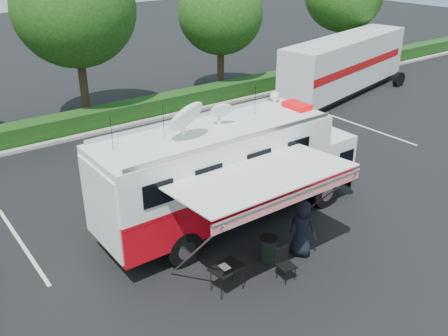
# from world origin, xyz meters

# --- Properties ---
(ground_plane) EXTENTS (120.00, 120.00, 0.00)m
(ground_plane) POSITION_xyz_m (0.00, 0.00, 0.00)
(ground_plane) COLOR black
(ground_plane) RESTS_ON ground
(back_border) EXTENTS (60.00, 6.14, 8.87)m
(back_border) POSITION_xyz_m (1.14, 12.90, 5.00)
(back_border) COLOR #9E998E
(back_border) RESTS_ON ground_plane
(stall_lines) EXTENTS (24.12, 5.50, 0.01)m
(stall_lines) POSITION_xyz_m (-0.50, 3.00, 0.00)
(stall_lines) COLOR silver
(stall_lines) RESTS_ON ground_plane
(command_truck) EXTENTS (9.74, 2.68, 4.68)m
(command_truck) POSITION_xyz_m (-0.08, -0.00, 2.00)
(command_truck) COLOR black
(command_truck) RESTS_ON ground_plane
(awning) EXTENTS (5.32, 2.74, 3.21)m
(awning) POSITION_xyz_m (-0.96, -2.78, 3.01)
(awning) COLOR silver
(awning) RESTS_ON ground_plane
(person) EXTENTS (0.89, 1.07, 1.88)m
(person) POSITION_xyz_m (0.52, -2.90, 0.00)
(person) COLOR black
(person) RESTS_ON ground_plane
(folding_table) EXTENTS (1.03, 0.79, 0.81)m
(folding_table) POSITION_xyz_m (-2.45, -2.95, 0.75)
(folding_table) COLOR black
(folding_table) RESTS_ON ground_plane
(folding_chair) EXTENTS (0.52, 0.54, 1.00)m
(folding_chair) POSITION_xyz_m (-0.76, -3.48, 0.59)
(folding_chair) COLOR black
(folding_chair) RESTS_ON ground_plane
(trash_bin) EXTENTS (0.55, 0.55, 0.83)m
(trash_bin) POSITION_xyz_m (-0.53, -2.54, 0.42)
(trash_bin) COLOR black
(trash_bin) RESTS_ON ground_plane
(semi_trailer) EXTENTS (11.87, 4.97, 3.58)m
(semi_trailer) POSITION_xyz_m (15.27, 8.32, 1.89)
(semi_trailer) COLOR silver
(semi_trailer) RESTS_ON ground_plane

